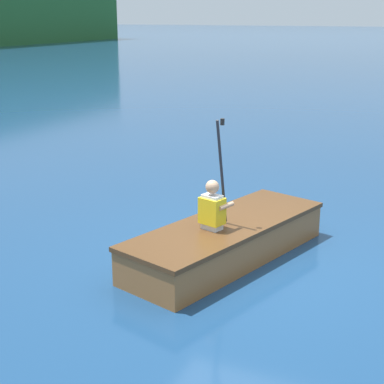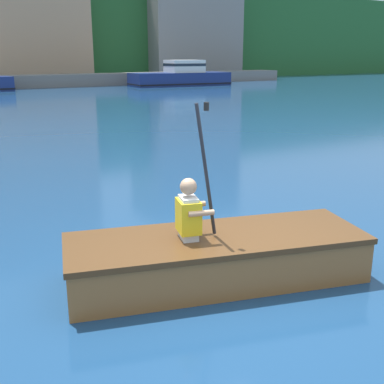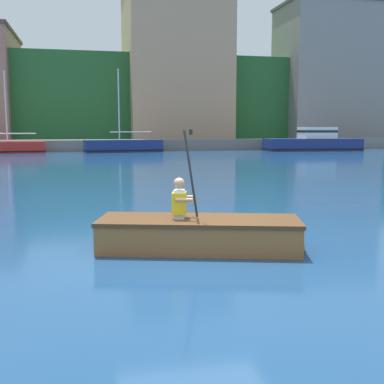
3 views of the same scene
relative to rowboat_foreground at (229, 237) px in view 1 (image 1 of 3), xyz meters
name	(u,v)px [view 1 (image 1 of 3)]	position (x,y,z in m)	size (l,w,h in m)	color
ground_plane	(242,262)	(-0.07, -0.21, -0.28)	(300.00, 300.00, 0.00)	navy
rowboat_foreground	(229,237)	(0.00, 0.00, 0.00)	(3.28, 1.87, 0.50)	#935B2D
person_paddler	(213,207)	(-0.33, 0.09, 0.51)	(0.43, 0.41, 1.37)	silver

